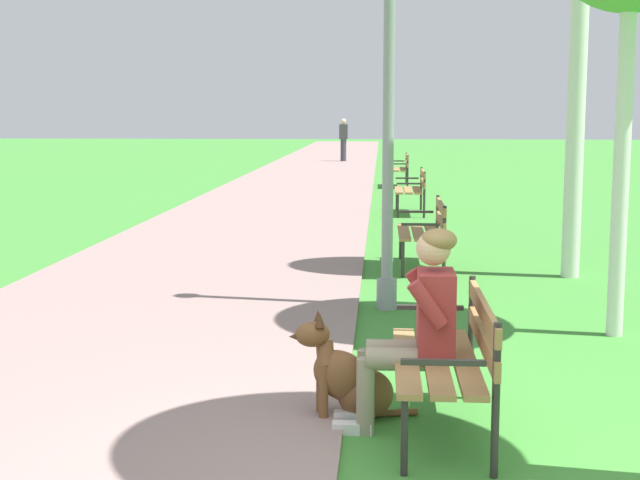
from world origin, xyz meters
The scene contains 9 objects.
paved_path centered at (-2.30, 24.00, 0.02)m, with size 3.89×60.00×0.04m, color gray.
park_bench_near centered at (0.30, 1.01, 0.51)m, with size 0.55×1.50×0.85m.
park_bench_mid centered at (0.42, 7.02, 0.51)m, with size 0.55×1.50×0.85m.
park_bench_far centered at (0.46, 13.17, 0.51)m, with size 0.55×1.50×0.85m.
park_bench_furthest centered at (0.33, 19.51, 0.51)m, with size 0.55×1.50×0.85m.
person_seated_on_near_bench centered at (0.09, 1.05, 0.68)m, with size 0.74×0.49×1.25m.
dog_brown centered at (-0.33, 1.22, 0.26)m, with size 0.83×0.36×0.71m.
lamp_post_near centered at (-0.08, 4.55, 2.32)m, with size 0.24×0.24×4.48m.
pedestrian_distant centered at (-1.61, 31.04, 0.84)m, with size 0.32×0.22×1.65m.
Camera 1 is at (-0.13, -4.46, 1.95)m, focal length 52.04 mm.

